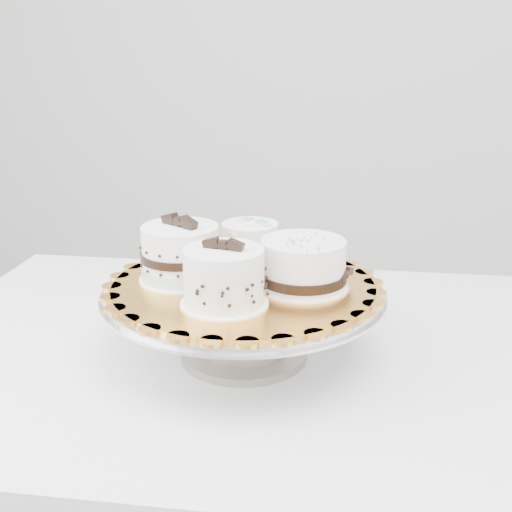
% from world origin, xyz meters
% --- Properties ---
extents(table, '(1.17, 0.81, 0.75)m').
position_xyz_m(table, '(-0.06, 0.03, 0.66)').
color(table, white).
rests_on(table, floor).
extents(cake_stand, '(0.41, 0.41, 0.11)m').
position_xyz_m(cake_stand, '(-0.09, -0.01, 0.83)').
color(cake_stand, gray).
rests_on(cake_stand, table).
extents(cake_board, '(0.45, 0.45, 0.01)m').
position_xyz_m(cake_board, '(-0.09, -0.01, 0.86)').
color(cake_board, orange).
rests_on(cake_board, cake_stand).
extents(cake_swirl, '(0.12, 0.12, 0.09)m').
position_xyz_m(cake_swirl, '(-0.10, -0.10, 0.90)').
color(cake_swirl, white).
rests_on(cake_swirl, cake_board).
extents(cake_banded, '(0.15, 0.15, 0.10)m').
position_xyz_m(cake_banded, '(-0.18, -0.01, 0.90)').
color(cake_banded, white).
rests_on(cake_banded, cake_board).
extents(cake_dots, '(0.12, 0.12, 0.07)m').
position_xyz_m(cake_dots, '(-0.09, 0.08, 0.90)').
color(cake_dots, white).
rests_on(cake_dots, cake_board).
extents(cake_ribbon, '(0.15, 0.15, 0.07)m').
position_xyz_m(cake_ribbon, '(-0.00, -0.01, 0.90)').
color(cake_ribbon, white).
rests_on(cake_ribbon, cake_board).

